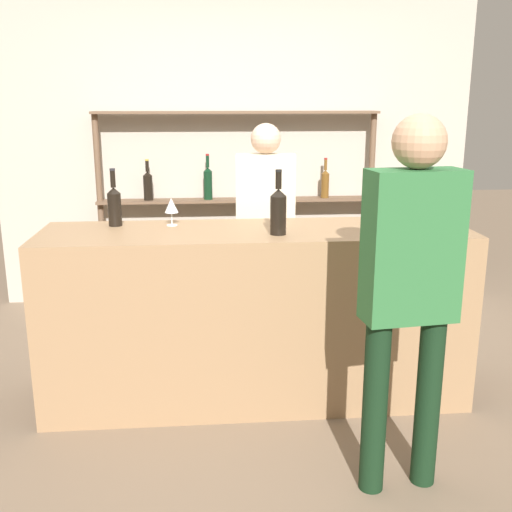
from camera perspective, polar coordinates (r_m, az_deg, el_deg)
name	(u,v)px	position (r m, az deg, el deg)	size (l,w,h in m)	color
ground_plane	(256,394)	(3.67, 0.00, -13.05)	(16.00, 16.00, 0.00)	#7A6651
bar_counter	(256,315)	(3.47, 0.00, -5.65)	(2.39, 0.64, 1.01)	#997551
back_wall	(236,137)	(5.18, -1.91, 11.24)	(3.99, 0.12, 2.80)	#B2A899
back_shelf	(236,176)	(5.03, -1.87, 7.63)	(2.33, 0.18, 1.62)	brown
counter_bottle_0	(278,210)	(3.19, 2.13, 4.40)	(0.09, 0.09, 0.35)	black
counter_bottle_1	(413,209)	(3.29, 14.72, 4.31)	(0.09, 0.09, 0.36)	brown
counter_bottle_2	(114,205)	(3.50, -13.34, 4.77)	(0.08, 0.08, 0.33)	black
wine_glass	(171,206)	(3.45, -8.07, 4.74)	(0.08, 0.08, 0.16)	silver
server_behind_counter	(266,217)	(4.15, 0.91, 3.70)	(0.42, 0.21, 1.56)	#575347
customer_right	(410,277)	(2.58, 14.47, -1.99)	(0.41, 0.22, 1.66)	black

